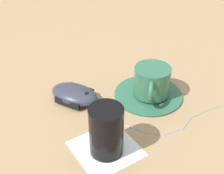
{
  "coord_description": "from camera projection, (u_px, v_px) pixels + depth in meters",
  "views": [
    {
      "loc": [
        -0.45,
        -0.33,
        0.43
      ],
      "look_at": [
        0.03,
        -0.04,
        0.03
      ],
      "focal_mm": 50.0,
      "sensor_mm": 36.0,
      "label": 1
    }
  ],
  "objects": [
    {
      "name": "computer_mouse",
      "position": [
        75.0,
        94.0,
        0.69
      ],
      "size": [
        0.07,
        0.12,
        0.03
      ],
      "color": "#2D3342",
      "rests_on": "ground"
    },
    {
      "name": "napkin_under_glass",
      "position": [
        106.0,
        149.0,
        0.58
      ],
      "size": [
        0.15,
        0.15,
        0.0
      ],
      "primitive_type": "cube",
      "rotation": [
        0.0,
        0.0,
        -0.46
      ],
      "color": "white",
      "rests_on": "ground"
    },
    {
      "name": "saucer",
      "position": [
        148.0,
        94.0,
        0.71
      ],
      "size": [
        0.16,
        0.16,
        0.01
      ],
      "primitive_type": "cylinder",
      "color": "#2D664C",
      "rests_on": "ground"
    },
    {
      "name": "mouse_cable",
      "position": [
        160.0,
        121.0,
        0.64
      ],
      "size": [
        0.16,
        0.23,
        0.0
      ],
      "color": "gray",
      "rests_on": "ground"
    },
    {
      "name": "coffee_cup",
      "position": [
        152.0,
        81.0,
        0.69
      ],
      "size": [
        0.11,
        0.08,
        0.07
      ],
      "color": "#2D664C",
      "rests_on": "saucer"
    },
    {
      "name": "drinking_glass",
      "position": [
        106.0,
        131.0,
        0.55
      ],
      "size": [
        0.06,
        0.06,
        0.1
      ],
      "primitive_type": "cylinder",
      "color": "black",
      "rests_on": "napkin_under_glass"
    },
    {
      "name": "ground_plane",
      "position": [
        88.0,
        100.0,
        0.7
      ],
      "size": [
        3.0,
        3.0,
        0.0
      ],
      "primitive_type": "plane",
      "color": "#9E7F5B"
    }
  ]
}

